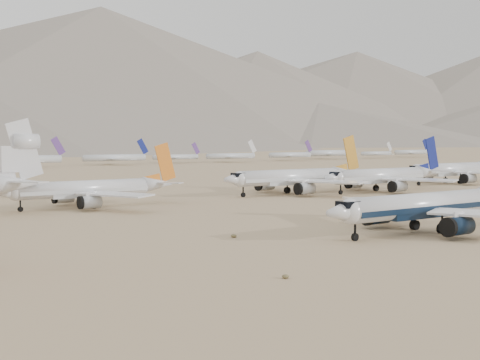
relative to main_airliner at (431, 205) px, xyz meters
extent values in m
plane|color=#907154|center=(-1.47, -0.24, -4.55)|extent=(7000.00, 7000.00, 0.00)
cylinder|color=silver|center=(-2.12, 0.00, 0.20)|extent=(34.96, 4.13, 4.13)
cube|color=#0D1D31|center=(-2.12, 0.00, -0.31)|extent=(34.26, 4.19, 0.93)
sphere|color=silver|center=(-19.60, 0.00, 0.20)|extent=(4.13, 4.13, 4.13)
cube|color=black|center=(-20.22, 0.00, 1.34)|extent=(2.89, 2.69, 1.03)
cylinder|color=#0D1D31|center=(-4.06, -8.59, -2.38)|extent=(4.86, 2.98, 2.98)
cube|color=silver|center=(0.58, 12.26, -0.52)|extent=(13.50, 21.28, 0.65)
cylinder|color=#0D1D31|center=(-4.06, 8.59, -2.38)|extent=(4.86, 2.98, 2.98)
cylinder|color=black|center=(-18.57, 0.00, -3.93)|extent=(1.24, 0.52, 1.24)
cylinder|color=black|center=(-0.66, -2.89, -3.68)|extent=(1.74, 1.03, 1.74)
cylinder|color=black|center=(-0.66, 2.89, -3.68)|extent=(1.74, 1.03, 1.74)
cylinder|color=silver|center=(58.24, 63.85, 0.38)|extent=(35.40, 4.29, 4.29)
cube|color=silver|center=(58.24, 63.85, -0.15)|extent=(34.69, 4.35, 0.97)
sphere|color=silver|center=(40.54, 63.85, 0.38)|extent=(4.29, 4.29, 4.29)
cube|color=black|center=(39.90, 63.85, 1.56)|extent=(3.00, 2.79, 1.07)
cone|color=silver|center=(80.12, 63.85, 0.71)|extent=(8.85, 4.29, 4.29)
cube|color=silver|center=(60.97, 51.38, -0.37)|extent=(13.67, 21.54, 0.66)
cube|color=silver|center=(81.84, 59.76, 1.24)|extent=(5.62, 7.35, 0.26)
cylinder|color=silver|center=(56.27, 55.10, -2.30)|extent=(4.92, 3.09, 3.09)
cube|color=silver|center=(60.97, 76.32, -0.37)|extent=(13.67, 21.54, 0.66)
cube|color=silver|center=(81.84, 67.93, 1.24)|extent=(5.62, 7.35, 0.26)
cylinder|color=silver|center=(56.27, 72.60, -2.30)|extent=(4.92, 3.09, 3.09)
cube|color=navy|center=(82.57, 63.85, 6.83)|extent=(6.71, 0.34, 11.05)
cylinder|color=black|center=(41.62, 63.85, -3.91)|extent=(1.29, 0.54, 1.29)
cylinder|color=black|center=(59.72, 60.84, -3.65)|extent=(1.80, 1.07, 1.80)
cylinder|color=black|center=(59.72, 66.85, -3.65)|extent=(1.80, 1.07, 1.80)
cylinder|color=silver|center=(30.64, 73.28, 0.47)|extent=(35.95, 4.37, 4.37)
cube|color=silver|center=(30.64, 73.28, -0.07)|extent=(35.23, 4.43, 0.98)
sphere|color=silver|center=(12.66, 73.28, 0.47)|extent=(4.37, 4.37, 4.37)
cube|color=black|center=(12.01, 73.28, 1.68)|extent=(3.06, 2.84, 1.09)
cone|color=silver|center=(52.86, 73.28, 0.80)|extent=(8.99, 4.37, 4.37)
cube|color=silver|center=(33.42, 60.61, -0.29)|extent=(13.88, 21.88, 0.68)
cube|color=silver|center=(54.61, 69.13, 1.35)|extent=(5.71, 7.46, 0.26)
cylinder|color=silver|center=(28.64, 64.38, -2.26)|extent=(4.99, 3.15, 3.15)
cube|color=silver|center=(33.42, 85.95, -0.29)|extent=(13.88, 21.88, 0.68)
cube|color=silver|center=(54.61, 77.43, 1.35)|extent=(5.71, 7.46, 0.26)
cylinder|color=silver|center=(28.64, 82.17, -2.26)|extent=(4.99, 3.15, 3.15)
cube|color=#C18024|center=(55.36, 73.28, 7.03)|extent=(6.81, 0.35, 11.23)
cylinder|color=black|center=(13.76, 73.28, -3.89)|extent=(1.31, 0.55, 1.31)
cylinder|color=black|center=(32.14, 70.22, -3.63)|extent=(1.84, 1.09, 1.84)
cylinder|color=black|center=(32.14, 76.33, -3.63)|extent=(1.84, 1.09, 1.84)
cylinder|color=silver|center=(-32.56, 72.90, -0.12)|extent=(31.55, 3.86, 3.86)
cube|color=silver|center=(-32.56, 72.90, -0.60)|extent=(30.92, 3.91, 0.87)
sphere|color=silver|center=(-48.34, 72.90, -0.12)|extent=(3.86, 3.86, 3.86)
cube|color=black|center=(-48.91, 72.90, 0.94)|extent=(2.70, 2.51, 0.96)
cone|color=silver|center=(-13.06, 72.90, 0.17)|extent=(7.89, 3.86, 3.86)
cube|color=silver|center=(-30.12, 61.77, -0.79)|extent=(12.18, 19.20, 0.60)
cube|color=silver|center=(-11.53, 69.25, 0.66)|extent=(5.01, 6.55, 0.23)
cylinder|color=silver|center=(-34.31, 65.08, -2.53)|extent=(4.38, 2.78, 2.78)
cube|color=silver|center=(-30.12, 84.03, -0.79)|extent=(12.18, 19.20, 0.60)
cube|color=silver|center=(-11.53, 76.54, 0.66)|extent=(5.01, 6.55, 0.23)
cylinder|color=silver|center=(-34.31, 80.71, -2.53)|extent=(4.38, 2.78, 2.78)
cube|color=orange|center=(-10.87, 72.90, 5.64)|extent=(5.98, 0.31, 9.85)
cylinder|color=black|center=(-47.37, 72.90, -3.97)|extent=(1.16, 0.48, 1.16)
cylinder|color=black|center=(-31.25, 70.20, -3.74)|extent=(1.62, 0.96, 1.62)
cylinder|color=black|center=(-31.25, 75.60, -3.74)|extent=(1.62, 0.96, 1.62)
cone|color=silver|center=(-49.86, 70.98, 1.78)|extent=(10.78, 5.17, 5.17)
cube|color=silver|center=(-47.76, 66.01, 2.42)|extent=(6.85, 8.95, 0.31)
cube|color=silver|center=(-47.76, 75.95, 2.42)|extent=(6.85, 8.95, 0.31)
cube|color=silver|center=(-46.86, 70.98, 9.23)|extent=(8.18, 0.41, 13.47)
cylinder|color=silver|center=(-46.56, 70.98, 10.89)|extent=(5.39, 3.35, 3.35)
cylinder|color=silver|center=(106.83, 74.53, 0.58)|extent=(36.90, 4.46, 4.46)
cube|color=silver|center=(106.83, 74.53, 0.02)|extent=(36.16, 4.52, 1.00)
sphere|color=silver|center=(88.38, 74.53, 0.58)|extent=(4.46, 4.46, 4.46)
cube|color=black|center=(87.71, 74.53, 1.80)|extent=(3.12, 2.90, 1.11)
cylinder|color=silver|center=(104.78, 65.42, -2.21)|extent=(5.13, 3.21, 3.21)
cube|color=silver|center=(109.68, 87.53, -0.20)|extent=(14.25, 22.46, 0.69)
cylinder|color=silver|center=(104.78, 83.65, -2.21)|extent=(5.13, 3.21, 3.21)
cylinder|color=black|center=(89.50, 74.53, -3.88)|extent=(1.34, 0.56, 1.34)
cylinder|color=black|center=(108.37, 71.41, -3.61)|extent=(1.87, 1.11, 1.87)
cylinder|color=black|center=(108.37, 77.65, -3.61)|extent=(1.87, 1.11, 1.87)
cylinder|color=silver|center=(25.59, 294.21, 0.02)|extent=(43.85, 4.33, 4.33)
cube|color=#583382|center=(46.22, 294.21, 7.34)|extent=(8.73, 0.43, 11.00)
cube|color=silver|center=(25.59, 282.87, -0.63)|extent=(11.55, 20.18, 0.43)
cube|color=silver|center=(25.59, 305.56, -0.63)|extent=(11.55, 20.18, 0.43)
cylinder|color=silver|center=(84.05, 300.03, -0.15)|extent=(40.55, 4.01, 4.01)
cube|color=navy|center=(103.14, 300.03, 6.63)|extent=(8.08, 0.40, 10.17)
cube|color=silver|center=(84.05, 289.54, -0.75)|extent=(10.68, 18.67, 0.40)
cube|color=silver|center=(84.05, 310.53, -0.75)|extent=(10.68, 18.67, 0.40)
cylinder|color=silver|center=(129.57, 304.20, -0.52)|extent=(33.04, 3.27, 3.27)
cube|color=#583382|center=(145.12, 304.20, 5.00)|extent=(6.58, 0.33, 8.29)
cube|color=silver|center=(129.57, 295.65, -1.01)|extent=(8.70, 15.21, 0.33)
cube|color=silver|center=(129.57, 312.75, -1.01)|extent=(8.70, 15.21, 0.33)
cylinder|color=silver|center=(166.68, 293.94, -0.27)|extent=(38.10, 3.77, 3.77)
cube|color=silver|center=(184.61, 293.94, 6.10)|extent=(7.59, 0.38, 9.56)
cube|color=silver|center=(166.68, 284.08, -0.83)|extent=(10.04, 17.54, 0.38)
cube|color=silver|center=(166.68, 303.80, -0.83)|extent=(10.04, 17.54, 0.38)
cylinder|color=silver|center=(219.48, 294.20, -0.30)|extent=(37.48, 3.70, 3.70)
cube|color=#583382|center=(237.11, 294.20, 5.96)|extent=(7.46, 0.37, 9.40)
cube|color=silver|center=(219.48, 284.50, -0.85)|extent=(9.87, 17.25, 0.37)
cube|color=silver|center=(219.48, 303.90, -0.85)|extent=(9.87, 17.25, 0.37)
cylinder|color=silver|center=(270.09, 305.99, 0.17)|extent=(47.03, 4.65, 4.65)
cube|color=navy|center=(292.23, 305.99, 8.03)|extent=(9.37, 0.46, 11.80)
cube|color=silver|center=(270.09, 293.82, -0.52)|extent=(12.39, 21.65, 0.46)
cube|color=silver|center=(270.09, 318.16, -0.52)|extent=(12.39, 21.65, 0.46)
cylinder|color=silver|center=(314.09, 297.76, -0.53)|extent=(32.77, 3.24, 3.24)
cube|color=silver|center=(329.51, 297.76, 4.94)|extent=(6.53, 0.32, 8.22)
cube|color=silver|center=(314.09, 289.27, -1.02)|extent=(8.63, 15.08, 0.32)
cube|color=silver|center=(314.09, 306.24, -1.02)|extent=(8.63, 15.08, 0.32)
cylinder|color=silver|center=(364.62, 303.88, -0.20)|extent=(39.54, 3.91, 3.91)
cube|color=navy|center=(383.23, 303.88, 6.41)|extent=(7.87, 0.39, 9.92)
cube|color=silver|center=(364.62, 293.64, -0.78)|extent=(10.42, 18.20, 0.39)
cube|color=silver|center=(364.62, 314.11, -0.78)|extent=(10.42, 18.20, 0.39)
cone|color=slate|center=(698.53, 1659.76, 185.45)|extent=(2356.00, 2356.00, 380.00)
cone|color=slate|center=(1198.53, 1599.76, 140.45)|extent=(1682.00, 1682.00, 290.00)
cone|color=slate|center=(1798.53, 1749.76, 170.45)|extent=(2380.00, 2380.00, 350.00)
cone|color=slate|center=(998.53, 1099.76, 45.45)|extent=(900.00, 900.00, 100.00)
ellipsoid|color=brown|center=(-45.57, -15.14, -4.30)|extent=(0.84, 0.84, 0.46)
ellipsoid|color=brown|center=(-31.87, 14.16, -4.26)|extent=(0.98, 0.98, 0.54)
ellipsoid|color=brown|center=(36.63, 30.66, -4.26)|extent=(0.98, 0.98, 0.54)
camera|label=1|loc=(-94.55, -73.22, 11.52)|focal=50.00mm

